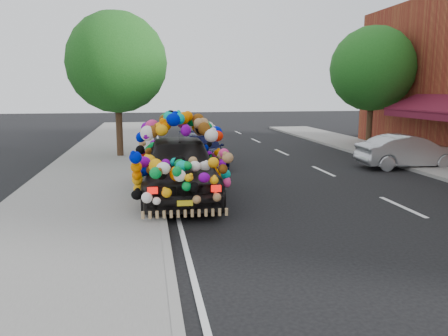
{
  "coord_description": "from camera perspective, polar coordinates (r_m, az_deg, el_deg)",
  "views": [
    {
      "loc": [
        -2.64,
        -9.64,
        2.87
      ],
      "look_at": [
        -0.81,
        0.71,
        1.0
      ],
      "focal_mm": 35.0,
      "sensor_mm": 36.0,
      "label": 1
    }
  ],
  "objects": [
    {
      "name": "plush_art_car",
      "position": [
        11.79,
        -5.85,
        1.93
      ],
      "size": [
        2.53,
        5.25,
        2.34
      ],
      "rotation": [
        0.0,
        0.0,
        -0.03
      ],
      "color": "black",
      "rests_on": "ground"
    },
    {
      "name": "sidewalk",
      "position": [
        10.18,
        -19.13,
        -6.53
      ],
      "size": [
        4.0,
        60.0,
        0.12
      ],
      "primitive_type": "cube",
      "color": "gray",
      "rests_on": "ground"
    },
    {
      "name": "navy_sedan",
      "position": [
        17.04,
        -3.02,
        2.4
      ],
      "size": [
        1.69,
        4.14,
        1.2
      ],
      "primitive_type": "imported",
      "rotation": [
        0.0,
        0.0,
        0.0
      ],
      "color": "black",
      "rests_on": "ground"
    },
    {
      "name": "lane_markings",
      "position": [
        11.84,
        22.24,
        -4.7
      ],
      "size": [
        6.0,
        50.0,
        0.01
      ],
      "primitive_type": null,
      "color": "silver",
      "rests_on": "ground"
    },
    {
      "name": "silver_hatchback",
      "position": [
        17.73,
        23.01,
        1.99
      ],
      "size": [
        3.86,
        1.53,
        1.25
      ],
      "primitive_type": "imported",
      "rotation": [
        0.0,
        0.0,
        1.52
      ],
      "color": "#9D9FA4",
      "rests_on": "ground"
    },
    {
      "name": "tree_near_sidewalk",
      "position": [
        19.21,
        -13.85,
        13.22
      ],
      "size": [
        4.2,
        4.2,
        6.13
      ],
      "color": "#332114",
      "rests_on": "ground"
    },
    {
      "name": "kerb",
      "position": [
        10.04,
        -8.03,
        -6.25
      ],
      "size": [
        0.15,
        60.0,
        0.13
      ],
      "primitive_type": "cube",
      "color": "gray",
      "rests_on": "ground"
    },
    {
      "name": "tree_far_b",
      "position": [
        22.36,
        18.83,
        12.16
      ],
      "size": [
        4.0,
        4.0,
        5.9
      ],
      "color": "#332114",
      "rests_on": "ground"
    },
    {
      "name": "ground",
      "position": [
        10.4,
        5.1,
        -5.99
      ],
      "size": [
        100.0,
        100.0,
        0.0
      ],
      "primitive_type": "plane",
      "color": "black",
      "rests_on": "ground"
    }
  ]
}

